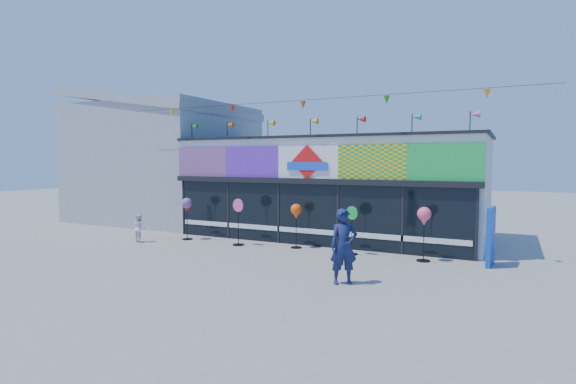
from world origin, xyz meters
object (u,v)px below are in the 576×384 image
Objects in this scene: spinner_2 at (296,213)px; child at (139,228)px; blue_sign at (491,236)px; spinner_0 at (187,206)px; adult_man at (344,247)px; spinner_4 at (424,218)px; spinner_1 at (238,221)px; spinner_3 at (352,229)px.

child is at bearing -164.68° from spinner_2.
child is at bearing -166.03° from blue_sign.
spinner_2 is at bearing 4.63° from spinner_0.
spinner_0 is 1.53× the size of child.
adult_man is 9.35m from child.
child is (-1.32, -1.26, -0.79)m from spinner_0.
spinner_0 is at bearing 122.17° from adult_man.
blue_sign is 6.41m from spinner_2.
spinner_4 reaches higher than spinner_2.
spinner_1 is 1.59× the size of child.
spinner_4 is 10.60m from child.
spinner_0 is 1.04× the size of spinner_2.
spinner_3 reaches higher than child.
spinner_0 is 0.96× the size of spinner_1.
spinner_2 is (-6.39, -0.11, 0.39)m from blue_sign.
spinner_0 reaches higher than spinner_3.
spinner_1 is 4.33m from spinner_3.
blue_sign reaches higher than child.
blue_sign is 1.10× the size of spinner_2.
blue_sign is 1.08× the size of spinner_3.
spinner_2 is 0.98× the size of spinner_3.
blue_sign is at bearing 4.24° from spinner_3.
spinner_0 is at bearing -178.52° from spinner_3.
spinner_3 is 3.66m from adult_man.
adult_man is (-3.26, -3.85, 0.08)m from blue_sign.
adult_man is at bearing -74.70° from spinner_3.
spinner_0 is (-11.05, -0.49, 0.45)m from blue_sign.
spinner_1 is 1.06× the size of spinner_3.
spinner_1 is 6.20m from adult_man.
spinner_3 is (2.16, -0.20, -0.42)m from spinner_2.
spinner_0 is 2.53m from spinner_1.
spinner_0 is 4.67m from spinner_2.
child is (-9.10, 2.10, -0.42)m from adult_man.
child is (-5.97, -1.63, -0.74)m from spinner_2.
adult_man reaches higher than spinner_3.
adult_man is (5.29, -3.25, 0.05)m from spinner_1.
adult_man is at bearing -124.39° from blue_sign.
adult_man is at bearing -23.32° from spinner_0.
child is at bearing -171.89° from spinner_4.
spinner_1 is at bearing 113.95° from adult_man.
spinner_3 is 0.96× the size of spinner_4.
adult_man reaches higher than spinner_0.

